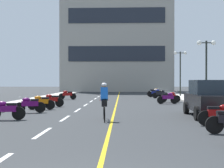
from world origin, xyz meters
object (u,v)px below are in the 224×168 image
object	(u,v)px
street_lamp_mid	(206,57)
motorcycle_2	(220,114)
motorcycle_5	(41,102)
motorcycle_13	(154,92)
motorcycle_7	(168,98)
cyclist_rider	(104,101)
motorcycle_6	(52,100)
motorcycle_9	(67,95)
parked_car_near	(209,98)
motorcycle_4	(30,104)
motorcycle_11	(156,93)
motorcycle_8	(170,97)
motorcycle_12	(154,92)
street_lamp_far	(180,63)
motorcycle_10	(161,94)
motorcycle_3	(6,110)

from	to	relation	value
street_lamp_mid	motorcycle_2	xyz separation A→B (m)	(-2.68, -11.64, -3.19)
motorcycle_5	motorcycle_13	distance (m)	20.07
motorcycle_2	motorcycle_7	bearing A→B (deg)	91.45
motorcycle_5	cyclist_rider	world-z (taller)	cyclist_rider
motorcycle_6	cyclist_rider	xyz separation A→B (m)	(4.07, -7.15, 0.41)
motorcycle_9	motorcycle_6	bearing A→B (deg)	-87.19
motorcycle_6	cyclist_rider	distance (m)	8.24
parked_car_near	motorcycle_4	size ratio (longest dim) A/B	2.54
motorcycle_7	motorcycle_11	world-z (taller)	same
motorcycle_8	motorcycle_9	xyz separation A→B (m)	(-9.25, 3.55, 0.00)
street_lamp_mid	motorcycle_7	world-z (taller)	street_lamp_mid
motorcycle_6	motorcycle_12	bearing A→B (deg)	59.30
street_lamp_far	motorcycle_10	bearing A→B (deg)	-131.61
street_lamp_far	motorcycle_9	xyz separation A→B (m)	(-11.75, -5.17, -3.30)
motorcycle_7	motorcycle_13	bearing A→B (deg)	88.51
parked_car_near	motorcycle_13	world-z (taller)	parked_car_near
motorcycle_5	motorcycle_13	xyz separation A→B (m)	(8.90, 18.00, 0.00)
motorcycle_7	motorcycle_9	size ratio (longest dim) A/B	0.99
motorcycle_4	motorcycle_7	distance (m)	11.16
motorcycle_13	motorcycle_11	bearing A→B (deg)	-93.31
parked_car_near	motorcycle_8	world-z (taller)	parked_car_near
street_lamp_far	motorcycle_8	distance (m)	9.65
motorcycle_8	motorcycle_12	xyz separation A→B (m)	(-0.30, 9.83, 0.00)
motorcycle_2	motorcycle_7	distance (m)	11.60
motorcycle_9	motorcycle_3	bearing A→B (deg)	-89.96
street_lamp_far	motorcycle_12	bearing A→B (deg)	158.26
street_lamp_mid	motorcycle_3	xyz separation A→B (m)	(-11.78, -10.13, -3.19)
parked_car_near	cyclist_rider	distance (m)	5.30
motorcycle_13	motorcycle_12	bearing A→B (deg)	-97.55
motorcycle_8	motorcycle_10	bearing A→B (deg)	90.50
motorcycle_5	motorcycle_10	distance (m)	15.42
motorcycle_7	cyclist_rider	world-z (taller)	cyclist_rider
motorcycle_5	motorcycle_8	distance (m)	11.23
street_lamp_far	motorcycle_7	distance (m)	11.22
motorcycle_2	motorcycle_10	xyz separation A→B (m)	(0.10, 19.04, 0.00)
motorcycle_2	motorcycle_3	distance (m)	9.22
street_lamp_far	motorcycle_2	world-z (taller)	street_lamp_far
motorcycle_12	motorcycle_13	size ratio (longest dim) A/B	0.99
parked_car_near	motorcycle_3	distance (m)	9.65
motorcycle_5	motorcycle_9	bearing A→B (deg)	91.40
motorcycle_9	motorcycle_8	bearing A→B (deg)	-20.98
parked_car_near	motorcycle_7	xyz separation A→B (m)	(-0.72, 8.56, -0.44)
motorcycle_10	motorcycle_12	world-z (taller)	same
motorcycle_9	motorcycle_13	xyz separation A→B (m)	(9.15, 7.74, 0.00)
motorcycle_5	motorcycle_11	distance (m)	17.07
motorcycle_8	motorcycle_6	bearing A→B (deg)	-152.69
motorcycle_5	motorcycle_11	size ratio (longest dim) A/B	1.02
motorcycle_4	motorcycle_10	distance (m)	17.08
motorcycle_6	motorcycle_8	bearing A→B (deg)	27.31
motorcycle_8	cyclist_rider	size ratio (longest dim) A/B	0.96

